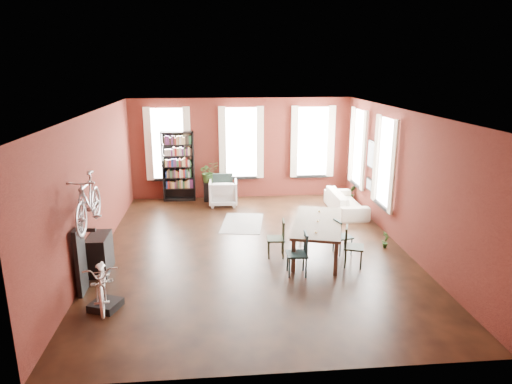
{
  "coord_description": "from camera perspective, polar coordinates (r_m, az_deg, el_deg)",
  "views": [
    {
      "loc": [
        -0.86,
        -9.92,
        4.16
      ],
      "look_at": [
        0.12,
        0.6,
        1.23
      ],
      "focal_mm": 32.0,
      "sensor_mm": 36.0,
      "label": 1
    }
  ],
  "objects": [
    {
      "name": "room",
      "position": [
        10.79,
        0.7,
        4.7
      ],
      "size": [
        9.0,
        9.04,
        3.22
      ],
      "color": "black",
      "rests_on": "ground"
    },
    {
      "name": "bike_wall_rack",
      "position": [
        9.2,
        -21.09,
        -8.01
      ],
      "size": [
        0.16,
        0.6,
        1.3
      ],
      "primitive_type": "cube",
      "color": "black",
      "rests_on": "ground"
    },
    {
      "name": "cream_sofa",
      "position": [
        13.61,
        11.18,
        -0.8
      ],
      "size": [
        0.61,
        2.08,
        0.81
      ],
      "primitive_type": "imported",
      "rotation": [
        0.0,
        0.0,
        1.57
      ],
      "color": "beige",
      "rests_on": "ground"
    },
    {
      "name": "bike_trainer",
      "position": [
        8.74,
        -18.27,
        -13.26
      ],
      "size": [
        0.61,
        0.61,
        0.14
      ],
      "primitive_type": "cube",
      "rotation": [
        0.0,
        0.0,
        -0.37
      ],
      "color": "black",
      "rests_on": "ground"
    },
    {
      "name": "bicycle_floor",
      "position": [
        8.35,
        -18.88,
        -8.14
      ],
      "size": [
        0.72,
        0.93,
        1.58
      ],
      "primitive_type": "imported",
      "rotation": [
        0.0,
        0.0,
        0.22
      ],
      "color": "beige",
      "rests_on": "bike_trainer"
    },
    {
      "name": "dining_table",
      "position": [
        10.5,
        7.65,
        -5.7
      ],
      "size": [
        1.6,
        2.46,
        0.77
      ],
      "primitive_type": "cube",
      "rotation": [
        0.0,
        0.0,
        -0.27
      ],
      "color": "#473A2A",
      "rests_on": "ground"
    },
    {
      "name": "plant_stand",
      "position": [
        14.55,
        -5.93,
        0.06
      ],
      "size": [
        0.32,
        0.32,
        0.61
      ],
      "primitive_type": "cube",
      "rotation": [
        0.0,
        0.0,
        0.06
      ],
      "color": "black",
      "rests_on": "ground"
    },
    {
      "name": "white_armchair",
      "position": [
        14.04,
        -4.13,
        0.07
      ],
      "size": [
        0.87,
        0.81,
        0.87
      ],
      "primitive_type": "imported",
      "rotation": [
        0.0,
        0.0,
        3.11
      ],
      "color": "silver",
      "rests_on": "ground"
    },
    {
      "name": "plant_small",
      "position": [
        11.27,
        15.82,
        -6.37
      ],
      "size": [
        0.45,
        0.43,
        0.15
      ],
      "primitive_type": "imported",
      "rotation": [
        0.0,
        0.0,
        0.83
      ],
      "color": "#2C6227",
      "rests_on": "ground"
    },
    {
      "name": "dining_chair_c",
      "position": [
        9.99,
        12.15,
        -6.72
      ],
      "size": [
        0.51,
        0.51,
        0.87
      ],
      "primitive_type": "cube",
      "rotation": [
        0.0,
        0.0,
        1.23
      ],
      "color": "black",
      "rests_on": "ground"
    },
    {
      "name": "dining_chair_d",
      "position": [
        10.63,
        10.8,
        -5.49
      ],
      "size": [
        0.45,
        0.45,
        0.8
      ],
      "primitive_type": "cube",
      "rotation": [
        0.0,
        0.0,
        1.84
      ],
      "color": "#183534",
      "rests_on": "ground"
    },
    {
      "name": "plant_on_stand",
      "position": [
        14.43,
        -5.95,
        2.23
      ],
      "size": [
        0.79,
        0.83,
        0.51
      ],
      "primitive_type": "imported",
      "rotation": [
        0.0,
        0.0,
        0.36
      ],
      "color": "#305923",
      "rests_on": "plant_stand"
    },
    {
      "name": "bicycle_hung",
      "position": [
        8.68,
        -20.44,
        1.01
      ],
      "size": [
        0.47,
        1.0,
        1.66
      ],
      "primitive_type": "imported",
      "color": "#A5A8AD",
      "rests_on": "bike_wall_rack"
    },
    {
      "name": "console_table",
      "position": [
        10.07,
        -18.95,
        -7.31
      ],
      "size": [
        0.4,
        0.8,
        0.8
      ],
      "primitive_type": "cube",
      "color": "black",
      "rests_on": "ground"
    },
    {
      "name": "dining_chair_b",
      "position": [
        10.26,
        2.49,
        -5.85
      ],
      "size": [
        0.42,
        0.42,
        0.85
      ],
      "primitive_type": "cube",
      "rotation": [
        0.0,
        0.0,
        -1.65
      ],
      "color": "#1F2F1C",
      "rests_on": "ground"
    },
    {
      "name": "bookshelf",
      "position": [
        14.59,
        -9.67,
        3.18
      ],
      "size": [
        1.0,
        0.32,
        2.2
      ],
      "primitive_type": "cube",
      "color": "black",
      "rests_on": "ground"
    },
    {
      "name": "dining_chair_a",
      "position": [
        9.43,
        5.12,
        -7.72
      ],
      "size": [
        0.43,
        0.43,
        0.9
      ],
      "primitive_type": "cube",
      "rotation": [
        0.0,
        0.0,
        -1.61
      ],
      "color": "#1A383A",
      "rests_on": "ground"
    },
    {
      "name": "striped_rug",
      "position": [
        12.5,
        -1.72,
        -3.91
      ],
      "size": [
        1.32,
        1.85,
        0.01
      ],
      "primitive_type": "cube",
      "rotation": [
        0.0,
        0.0,
        -0.16
      ],
      "color": "black",
      "rests_on": "ground"
    },
    {
      "name": "plant_by_sofa",
      "position": [
        14.64,
        11.71,
        -0.81
      ],
      "size": [
        0.39,
        0.61,
        0.26
      ],
      "primitive_type": "imported",
      "rotation": [
        0.0,
        0.0,
        0.12
      ],
      "color": "#274E1F",
      "rests_on": "ground"
    }
  ]
}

